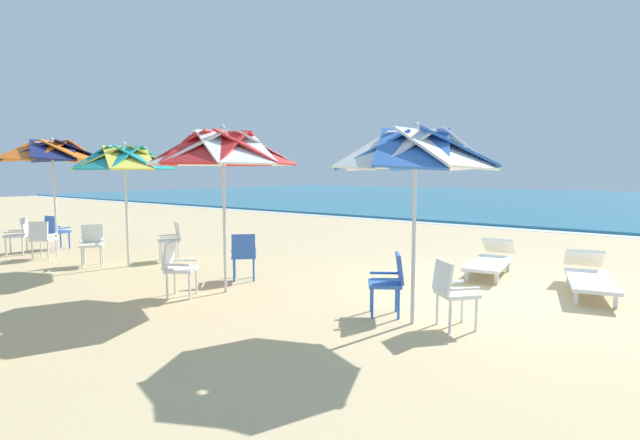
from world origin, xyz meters
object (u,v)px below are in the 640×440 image
at_px(plastic_chair_8, 19,233).
at_px(plastic_chair_1, 452,290).
at_px(plastic_chair_5, 92,242).
at_px(plastic_chair_2, 177,266).
at_px(plastic_chair_0, 390,280).
at_px(sun_lounger_1, 491,260).
at_px(sun_lounger_0, 589,276).
at_px(plastic_chair_7, 55,230).
at_px(plastic_chair_3, 244,253).
at_px(plastic_chair_4, 172,238).
at_px(beach_umbrella_3, 52,152).
at_px(plastic_chair_6, 42,237).
at_px(beach_umbrella_0, 416,152).
at_px(beach_umbrella_2, 125,160).
at_px(beach_umbrella_1, 223,150).

bearing_deg(plastic_chair_8, plastic_chair_1, 5.18).
bearing_deg(plastic_chair_5, plastic_chair_2, -8.21).
distance_m(plastic_chair_0, sun_lounger_1, 3.55).
height_order(plastic_chair_1, sun_lounger_0, plastic_chair_1).
distance_m(plastic_chair_7, sun_lounger_0, 11.99).
xyz_separation_m(plastic_chair_3, sun_lounger_0, (5.17, 2.73, -0.22)).
distance_m(plastic_chair_4, beach_umbrella_3, 3.91).
relative_size(plastic_chair_6, plastic_chair_7, 1.00).
bearing_deg(plastic_chair_6, beach_umbrella_0, 5.12).
xyz_separation_m(plastic_chair_2, beach_umbrella_2, (-2.87, 0.90, 1.73)).
bearing_deg(plastic_chair_4, plastic_chair_1, -6.29).
distance_m(plastic_chair_0, plastic_chair_1, 0.89).
distance_m(plastic_chair_0, plastic_chair_3, 3.18).
distance_m(beach_umbrella_0, sun_lounger_0, 4.05).
bearing_deg(beach_umbrella_1, plastic_chair_1, 7.55).
distance_m(plastic_chair_2, plastic_chair_7, 6.48).
bearing_deg(beach_umbrella_3, plastic_chair_7, 159.07).
relative_size(beach_umbrella_2, plastic_chair_7, 2.99).
relative_size(plastic_chair_3, plastic_chair_4, 1.00).
bearing_deg(beach_umbrella_3, sun_lounger_1, 22.07).
bearing_deg(plastic_chair_5, plastic_chair_8, -173.08).
height_order(plastic_chair_0, plastic_chair_1, same).
distance_m(plastic_chair_6, plastic_chair_7, 1.43).
relative_size(beach_umbrella_0, plastic_chair_0, 3.00).
bearing_deg(plastic_chair_7, plastic_chair_8, -89.82).
bearing_deg(plastic_chair_5, plastic_chair_6, -169.06).
xyz_separation_m(beach_umbrella_0, plastic_chair_4, (-6.32, 0.88, -1.73)).
height_order(beach_umbrella_1, plastic_chair_2, beach_umbrella_1).
bearing_deg(plastic_chair_5, plastic_chair_0, 5.20).
xyz_separation_m(sun_lounger_0, sun_lounger_1, (-1.74, 0.50, 0.00)).
height_order(beach_umbrella_1, plastic_chair_4, beach_umbrella_1).
relative_size(plastic_chair_1, plastic_chair_7, 1.00).
bearing_deg(beach_umbrella_0, plastic_chair_8, -175.33).
distance_m(plastic_chair_5, plastic_chair_6, 1.64).
height_order(plastic_chair_2, sun_lounger_1, plastic_chair_2).
bearing_deg(beach_umbrella_0, plastic_chair_5, -176.21).
bearing_deg(sun_lounger_1, plastic_chair_6, -152.71).
height_order(beach_umbrella_1, plastic_chair_8, beach_umbrella_1).
xyz_separation_m(beach_umbrella_2, plastic_chair_5, (-0.74, -0.37, -1.73)).
bearing_deg(beach_umbrella_2, plastic_chair_4, 82.50).
bearing_deg(beach_umbrella_3, plastic_chair_5, -8.27).
xyz_separation_m(plastic_chair_5, plastic_chair_7, (-2.78, 0.51, 0.00)).
xyz_separation_m(plastic_chair_2, plastic_chair_4, (-2.74, 1.88, 0.00)).
bearing_deg(sun_lounger_0, plastic_chair_3, -152.14).
xyz_separation_m(plastic_chair_7, sun_lounger_1, (9.83, 3.65, -0.22)).
bearing_deg(plastic_chair_6, plastic_chair_2, -2.29).
bearing_deg(plastic_chair_6, plastic_chair_3, 13.25).
height_order(plastic_chair_2, beach_umbrella_3, beach_umbrella_3).
bearing_deg(sun_lounger_0, beach_umbrella_0, -116.62).
xyz_separation_m(plastic_chair_2, sun_lounger_0, (5.18, 4.17, -0.22)).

